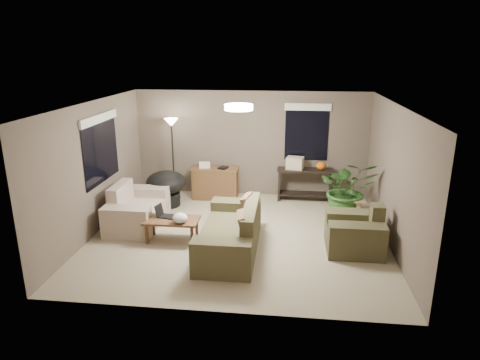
# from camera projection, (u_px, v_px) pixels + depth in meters

# --- Properties ---
(room_shell) EXTENTS (5.50, 5.50, 5.50)m
(room_shell) POSITION_uv_depth(u_px,v_px,m) (239.00, 173.00, 7.80)
(room_shell) COLOR tan
(room_shell) RESTS_ON ground
(main_sofa) EXTENTS (0.95, 2.20, 0.85)m
(main_sofa) POSITION_uv_depth(u_px,v_px,m) (232.00, 234.00, 7.51)
(main_sofa) COLOR brown
(main_sofa) RESTS_ON ground
(throw_pillows) EXTENTS (0.32, 1.38, 0.47)m
(throw_pillows) POSITION_uv_depth(u_px,v_px,m) (247.00, 216.00, 7.37)
(throw_pillows) COLOR #8C7251
(throw_pillows) RESTS_ON main_sofa
(loveseat) EXTENTS (0.90, 1.60, 0.85)m
(loveseat) POSITION_uv_depth(u_px,v_px,m) (136.00, 211.00, 8.60)
(loveseat) COLOR beige
(loveseat) RESTS_ON ground
(armchair) EXTENTS (0.95, 1.00, 0.85)m
(armchair) POSITION_uv_depth(u_px,v_px,m) (355.00, 234.00, 7.52)
(armchair) COLOR #46432A
(armchair) RESTS_ON ground
(coffee_table) EXTENTS (1.00, 0.55, 0.42)m
(coffee_table) POSITION_uv_depth(u_px,v_px,m) (172.00, 222.00, 7.87)
(coffee_table) COLOR brown
(coffee_table) RESTS_ON ground
(laptop) EXTENTS (0.40, 0.29, 0.24)m
(laptop) POSITION_uv_depth(u_px,v_px,m) (164.00, 214.00, 7.95)
(laptop) COLOR black
(laptop) RESTS_ON coffee_table
(plastic_bag) EXTENTS (0.31, 0.28, 0.19)m
(plastic_bag) POSITION_uv_depth(u_px,v_px,m) (180.00, 218.00, 7.66)
(plastic_bag) COLOR white
(plastic_bag) RESTS_ON coffee_table
(desk) EXTENTS (1.10, 0.50, 0.75)m
(desk) POSITION_uv_depth(u_px,v_px,m) (215.00, 183.00, 10.12)
(desk) COLOR brown
(desk) RESTS_ON ground
(desk_papers) EXTENTS (0.72, 0.31, 0.12)m
(desk_papers) POSITION_uv_depth(u_px,v_px,m) (208.00, 166.00, 10.01)
(desk_papers) COLOR silver
(desk_papers) RESTS_ON desk
(console_table) EXTENTS (1.30, 0.40, 0.75)m
(console_table) POSITION_uv_depth(u_px,v_px,m) (305.00, 182.00, 9.98)
(console_table) COLOR black
(console_table) RESTS_ON ground
(pumpkin) EXTENTS (0.28, 0.28, 0.18)m
(pumpkin) POSITION_uv_depth(u_px,v_px,m) (321.00, 166.00, 9.83)
(pumpkin) COLOR orange
(pumpkin) RESTS_ON console_table
(cardboard_box) EXTENTS (0.43, 0.35, 0.28)m
(cardboard_box) POSITION_uv_depth(u_px,v_px,m) (295.00, 163.00, 9.88)
(cardboard_box) COLOR beige
(cardboard_box) RESTS_ON console_table
(papasan_chair) EXTENTS (1.09, 1.09, 0.80)m
(papasan_chair) POSITION_uv_depth(u_px,v_px,m) (166.00, 186.00, 9.63)
(papasan_chair) COLOR black
(papasan_chair) RESTS_ON ground
(floor_lamp) EXTENTS (0.32, 0.32, 1.91)m
(floor_lamp) POSITION_uv_depth(u_px,v_px,m) (172.00, 132.00, 9.77)
(floor_lamp) COLOR black
(floor_lamp) RESTS_ON ground
(ceiling_fixture) EXTENTS (0.50, 0.50, 0.10)m
(ceiling_fixture) POSITION_uv_depth(u_px,v_px,m) (239.00, 107.00, 7.46)
(ceiling_fixture) COLOR white
(ceiling_fixture) RESTS_ON room_shell
(houseplant) EXTENTS (1.15, 1.28, 1.00)m
(houseplant) POSITION_uv_depth(u_px,v_px,m) (347.00, 196.00, 8.88)
(houseplant) COLOR #2D5923
(houseplant) RESTS_ON ground
(cat_scratching_post) EXTENTS (0.32, 0.32, 0.50)m
(cat_scratching_post) POSITION_uv_depth(u_px,v_px,m) (358.00, 214.00, 8.67)
(cat_scratching_post) COLOR tan
(cat_scratching_post) RESTS_ON ground
(window_left) EXTENTS (0.05, 1.56, 1.33)m
(window_left) POSITION_uv_depth(u_px,v_px,m) (100.00, 137.00, 8.23)
(window_left) COLOR black
(window_left) RESTS_ON room_shell
(window_back) EXTENTS (1.06, 0.05, 1.33)m
(window_back) POSITION_uv_depth(u_px,v_px,m) (307.00, 123.00, 9.86)
(window_back) COLOR black
(window_back) RESTS_ON room_shell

